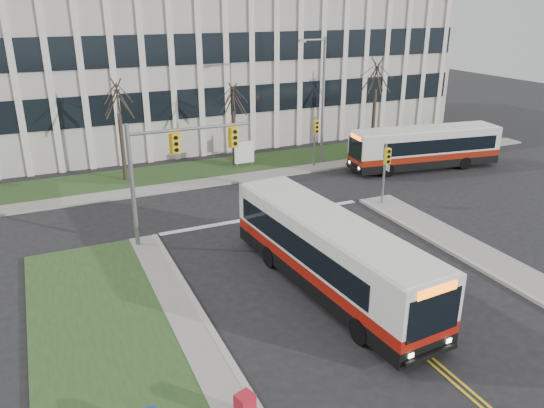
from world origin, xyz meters
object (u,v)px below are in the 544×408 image
at_px(newspaper_box_red, 245,408).
at_px(bus_cross, 425,149).
at_px(bus_main, 329,255).
at_px(streetlight, 321,95).
at_px(directory_sign, 244,153).

bearing_deg(newspaper_box_red, bus_cross, 21.77).
bearing_deg(bus_cross, bus_main, -43.10).
height_order(streetlight, bus_main, streetlight).
bearing_deg(streetlight, directory_sign, 166.77).
relative_size(directory_sign, newspaper_box_red, 2.11).
bearing_deg(streetlight, bus_cross, -33.15).
bearing_deg(streetlight, bus_main, -118.06).
bearing_deg(bus_main, streetlight, 57.68).
bearing_deg(newspaper_box_red, streetlight, 37.68).
distance_m(streetlight, bus_main, 19.06).
xyz_separation_m(bus_cross, newspaper_box_red, (-21.22, -18.02, -1.00)).
bearing_deg(directory_sign, bus_main, -100.42).
xyz_separation_m(streetlight, directory_sign, (-5.53, 1.30, -4.02)).
height_order(bus_main, bus_cross, bus_main).
bearing_deg(newspaper_box_red, bus_main, 24.74).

